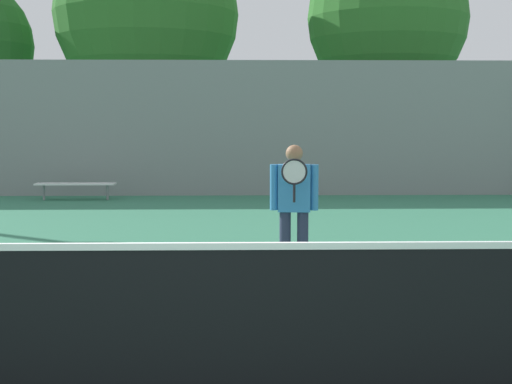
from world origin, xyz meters
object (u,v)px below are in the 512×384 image
object	(u,v)px
tree_dark_dense	(387,20)
tree_green_tall	(147,15)
tennis_net	(210,315)
bench_courtside_far	(75,185)
tennis_player	(294,203)

from	to	relation	value
tree_dark_dense	tree_green_tall	bearing A→B (deg)	172.55
tennis_net	bench_courtside_far	size ratio (longest dim) A/B	6.16
tree_green_tall	tennis_player	bearing A→B (deg)	-76.77
tennis_player	tree_green_tall	distance (m)	17.52
tree_green_tall	tree_dark_dense	size ratio (longest dim) A/B	1.10
tennis_net	bench_courtside_far	world-z (taller)	tennis_net
tennis_player	tree_green_tall	xyz separation A→B (m)	(-3.86, 16.44, 4.67)
tree_green_tall	tennis_net	bearing A→B (deg)	-81.55
tennis_player	tennis_net	bearing A→B (deg)	-99.32
tennis_net	tennis_player	distance (m)	3.77
tennis_player	tree_dark_dense	distance (m)	16.54
tennis_player	bench_courtside_far	world-z (taller)	tennis_player
tennis_net	bench_courtside_far	xyz separation A→B (m)	(-3.88, 12.71, -0.17)
tennis_player	tree_dark_dense	bearing A→B (deg)	78.79
bench_courtside_far	tree_green_tall	world-z (taller)	tree_green_tall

